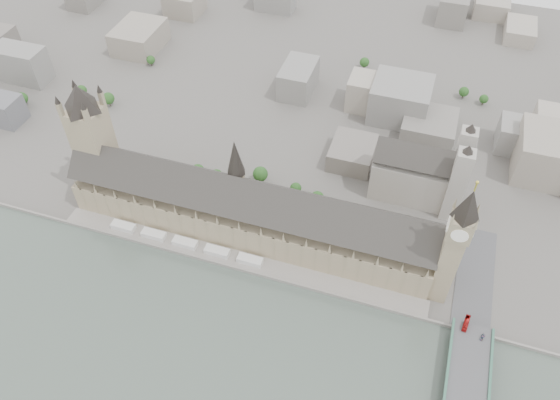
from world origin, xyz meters
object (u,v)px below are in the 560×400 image
(elizabeth_tower, at_px, (456,240))
(red_bus_north, at_px, (466,323))
(westminster_abbey, at_px, (421,174))
(palace_of_westminster, at_px, (249,212))
(victoria_tower, at_px, (92,137))
(car_approach, at_px, (482,337))

(elizabeth_tower, xyz_separation_m, red_bus_north, (19.31, -24.34, -46.16))
(westminster_abbey, height_order, red_bus_north, westminster_abbey)
(palace_of_westminster, bearing_deg, red_bus_north, -12.90)
(victoria_tower, height_order, red_bus_north, victoria_tower)
(car_approach, bearing_deg, westminster_abbey, 132.22)
(elizabeth_tower, bearing_deg, westminster_abbey, 107.29)
(westminster_abbey, distance_m, red_bus_north, 121.34)
(palace_of_westminster, height_order, car_approach, palace_of_westminster)
(elizabeth_tower, relative_size, car_approach, 22.66)
(victoria_tower, xyz_separation_m, car_approach, (289.72, -48.75, -44.27))
(westminster_abbey, bearing_deg, red_bus_north, -67.38)
(elizabeth_tower, xyz_separation_m, car_approach, (29.72, -30.75, -47.15))
(palace_of_westminster, xyz_separation_m, car_approach, (167.72, -42.45, -11.77))
(palace_of_westminster, height_order, red_bus_north, palace_of_westminster)
(palace_of_westminster, bearing_deg, westminster_abbey, 34.17)
(palace_of_westminster, relative_size, car_approach, 55.86)
(car_approach, bearing_deg, palace_of_westminster, -177.73)
(elizabeth_tower, height_order, westminster_abbey, elizabeth_tower)
(palace_of_westminster, distance_m, elizabeth_tower, 142.94)
(westminster_abbey, xyz_separation_m, red_bus_north, (46.39, -111.34, -13.15))
(victoria_tower, bearing_deg, elizabeth_tower, -3.96)
(car_approach, bearing_deg, red_bus_north, 164.86)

